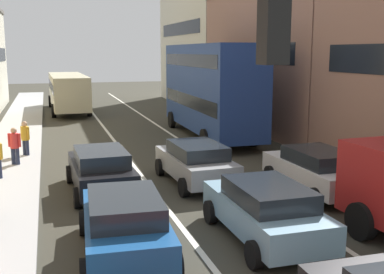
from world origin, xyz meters
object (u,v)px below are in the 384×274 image
pedestrian_far_sidewalk (25,137)px  sedan_left_lane_third (101,169)px  sedan_centre_lane_second (265,209)px  sedan_right_lane_behind_truck (316,169)px  traffic_light_pole (103,136)px  hatchback_centre_lane_third (196,162)px  bus_mid_queue_primary (210,86)px  wagon_left_lane_second (125,223)px  bus_far_queue_secondary (68,89)px  pedestrian_mid_sidewalk (15,145)px

pedestrian_far_sidewalk → sedan_left_lane_third: bearing=72.2°
sedan_centre_lane_second → sedan_right_lane_behind_truck: size_ratio=0.99×
traffic_light_pole → hatchback_centre_lane_third: bearing=67.8°
traffic_light_pole → hatchback_centre_lane_third: size_ratio=1.26×
sedan_left_lane_third → bus_mid_queue_primary: (6.93, 8.87, 2.03)m
traffic_light_pole → hatchback_centre_lane_third: traffic_light_pole is taller
wagon_left_lane_second → sedan_left_lane_third: (0.04, 5.25, 0.00)m
wagon_left_lane_second → bus_far_queue_secondary: size_ratio=0.42×
hatchback_centre_lane_third → pedestrian_mid_sidewalk: (-6.33, 4.34, 0.15)m
sedan_centre_lane_second → pedestrian_mid_sidewalk: size_ratio=2.59×
sedan_right_lane_behind_truck → pedestrian_mid_sidewalk: bearing=55.3°
traffic_light_pole → wagon_left_lane_second: size_ratio=1.25×
sedan_centre_lane_second → pedestrian_mid_sidewalk: pedestrian_mid_sidewalk is taller
wagon_left_lane_second → hatchback_centre_lane_third: size_ratio=1.01×
sedan_centre_lane_second → pedestrian_far_sidewalk: pedestrian_far_sidewalk is taller
sedan_left_lane_third → traffic_light_pole: bearing=172.7°
sedan_left_lane_third → sedan_right_lane_behind_truck: bearing=-108.9°
traffic_light_pole → hatchback_centre_lane_third: 12.12m
wagon_left_lane_second → bus_mid_queue_primary: bus_mid_queue_primary is taller
sedan_left_lane_third → pedestrian_far_sidewalk: 6.75m
pedestrian_mid_sidewalk → traffic_light_pole: bearing=-150.9°
sedan_right_lane_behind_truck → bus_mid_queue_primary: 11.20m
hatchback_centre_lane_third → sedan_left_lane_third: (-3.37, -0.13, 0.00)m
traffic_light_pole → pedestrian_mid_sidewalk: traffic_light_pole is taller
wagon_left_lane_second → sedan_left_lane_third: bearing=3.2°
bus_far_queue_secondary → pedestrian_mid_sidewalk: bus_far_queue_secondary is taller
traffic_light_pole → bus_far_queue_secondary: size_ratio=0.52×
sedan_right_lane_behind_truck → pedestrian_mid_sidewalk: pedestrian_mid_sidewalk is taller
sedan_centre_lane_second → pedestrian_mid_sidewalk: 11.73m
bus_far_queue_secondary → hatchback_centre_lane_third: bearing=-172.6°
hatchback_centre_lane_third → bus_mid_queue_primary: 9.66m
sedan_left_lane_third → sedan_right_lane_behind_truck: same height
hatchback_centre_lane_third → pedestrian_far_sidewalk: size_ratio=2.63×
wagon_left_lane_second → sedan_centre_lane_second: bearing=-87.9°
traffic_light_pole → sedan_left_lane_third: size_ratio=1.26×
hatchback_centre_lane_third → sedan_right_lane_behind_truck: 4.18m
pedestrian_far_sidewalk → wagon_left_lane_second: bearing=62.0°
hatchback_centre_lane_third → bus_far_queue_secondary: 22.77m
traffic_light_pole → pedestrian_mid_sidewalk: size_ratio=3.31×
bus_far_queue_secondary → traffic_light_pole: bearing=177.0°
hatchback_centre_lane_third → pedestrian_mid_sidewalk: 7.67m
pedestrian_mid_sidewalk → pedestrian_far_sidewalk: size_ratio=1.00×
sedan_right_lane_behind_truck → bus_mid_queue_primary: bus_mid_queue_primary is taller
sedan_left_lane_third → sedan_right_lane_behind_truck: size_ratio=1.01×
sedan_left_lane_third → sedan_centre_lane_second: bearing=-148.7°
hatchback_centre_lane_third → bus_far_queue_secondary: (-3.41, 22.50, 0.96)m
sedan_left_lane_third → bus_far_queue_secondary: bearing=-1.6°
bus_mid_queue_primary → sedan_centre_lane_second: bearing=167.5°
wagon_left_lane_second → bus_mid_queue_primary: 15.88m
bus_mid_queue_primary → pedestrian_far_sidewalk: bus_mid_queue_primary is taller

